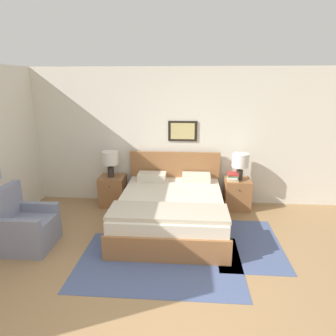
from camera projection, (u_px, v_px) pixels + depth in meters
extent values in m
plane|color=#99754C|center=(154.00, 313.00, 3.14)|extent=(16.00, 16.00, 0.00)
cube|color=silver|center=(173.00, 137.00, 5.76)|extent=(7.78, 0.06, 2.60)
cube|color=black|center=(183.00, 131.00, 5.67)|extent=(0.55, 0.02, 0.38)
cube|color=tan|center=(183.00, 131.00, 5.66)|extent=(0.45, 0.00, 0.31)
cube|color=#47567F|center=(159.00, 262.00, 4.02)|extent=(2.19, 1.43, 0.01)
cube|color=#47567F|center=(247.00, 243.00, 4.48)|extent=(0.96, 1.53, 0.01)
cube|color=#936038|center=(171.00, 219.00, 4.97)|extent=(1.73, 2.14, 0.28)
cube|color=#936038|center=(166.00, 241.00, 3.93)|extent=(1.73, 0.06, 0.08)
cube|color=beige|center=(171.00, 204.00, 4.90)|extent=(1.66, 2.05, 0.26)
cube|color=#936038|center=(175.00, 165.00, 5.79)|extent=(1.73, 0.06, 0.50)
cube|color=#B2A893|center=(168.00, 212.00, 4.21)|extent=(1.69, 0.60, 0.06)
cube|color=beige|center=(152.00, 177.00, 5.65)|extent=(0.52, 0.32, 0.14)
cube|color=beige|center=(196.00, 178.00, 5.59)|extent=(0.52, 0.32, 0.14)
cube|color=gray|center=(29.00, 233.00, 4.35)|extent=(0.69, 0.69, 0.43)
cube|color=gray|center=(5.00, 204.00, 4.24)|extent=(0.12, 0.69, 0.48)
cube|color=gray|center=(36.00, 207.00, 4.55)|extent=(0.69, 0.10, 0.14)
cube|color=gray|center=(14.00, 225.00, 3.98)|extent=(0.69, 0.10, 0.14)
cube|color=#936038|center=(113.00, 191.00, 5.83)|extent=(0.47, 0.45, 0.58)
sphere|color=#332D28|center=(109.00, 187.00, 5.56)|extent=(0.02, 0.02, 0.02)
cube|color=#936038|center=(237.00, 194.00, 5.66)|extent=(0.47, 0.45, 0.58)
sphere|color=#332D28|center=(239.00, 190.00, 5.39)|extent=(0.02, 0.02, 0.02)
cylinder|color=#2D2823|center=(111.00, 172.00, 5.71)|extent=(0.12, 0.12, 0.19)
cylinder|color=#2D2823|center=(110.00, 166.00, 5.68)|extent=(0.02, 0.02, 0.06)
cylinder|color=silver|center=(110.00, 158.00, 5.64)|extent=(0.31, 0.31, 0.25)
cylinder|color=#2D2823|center=(239.00, 175.00, 5.54)|extent=(0.12, 0.12, 0.19)
cylinder|color=#2D2823|center=(240.00, 168.00, 5.50)|extent=(0.02, 0.02, 0.06)
cylinder|color=silver|center=(240.00, 160.00, 5.46)|extent=(0.31, 0.31, 0.25)
cube|color=beige|center=(233.00, 179.00, 5.54)|extent=(0.20, 0.24, 0.04)
cube|color=silver|center=(233.00, 177.00, 5.53)|extent=(0.19, 0.27, 0.03)
cube|color=#4C7551|center=(233.00, 176.00, 5.52)|extent=(0.21, 0.23, 0.03)
cube|color=#B7332D|center=(233.00, 174.00, 5.51)|extent=(0.20, 0.22, 0.03)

